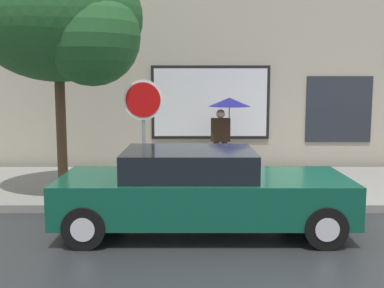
{
  "coord_description": "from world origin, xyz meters",
  "views": [
    {
      "loc": [
        -1.6,
        -7.43,
        2.42
      ],
      "look_at": [
        -1.64,
        1.8,
        1.2
      ],
      "focal_mm": 43.44,
      "sensor_mm": 36.0,
      "label": 1
    }
  ],
  "objects_px": {
    "parked_car": "(203,191)",
    "street_tree": "(66,22)",
    "pedestrian_with_umbrella": "(229,112)",
    "stop_sign": "(145,116)"
  },
  "relations": [
    {
      "from": "parked_car",
      "to": "street_tree",
      "type": "relative_size",
      "value": 0.96
    },
    {
      "from": "parked_car",
      "to": "stop_sign",
      "type": "relative_size",
      "value": 1.98
    },
    {
      "from": "street_tree",
      "to": "stop_sign",
      "type": "xyz_separation_m",
      "value": [
        1.59,
        -0.52,
        -1.82
      ]
    },
    {
      "from": "pedestrian_with_umbrella",
      "to": "street_tree",
      "type": "distance_m",
      "value": 4.45
    },
    {
      "from": "parked_car",
      "to": "street_tree",
      "type": "height_order",
      "value": "street_tree"
    },
    {
      "from": "stop_sign",
      "to": "pedestrian_with_umbrella",
      "type": "bearing_deg",
      "value": 56.65
    },
    {
      "from": "pedestrian_with_umbrella",
      "to": "parked_car",
      "type": "bearing_deg",
      "value": -99.87
    },
    {
      "from": "parked_car",
      "to": "pedestrian_with_umbrella",
      "type": "relative_size",
      "value": 2.43
    },
    {
      "from": "parked_car",
      "to": "street_tree",
      "type": "bearing_deg",
      "value": 143.73
    },
    {
      "from": "stop_sign",
      "to": "street_tree",
      "type": "bearing_deg",
      "value": 161.71
    }
  ]
}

